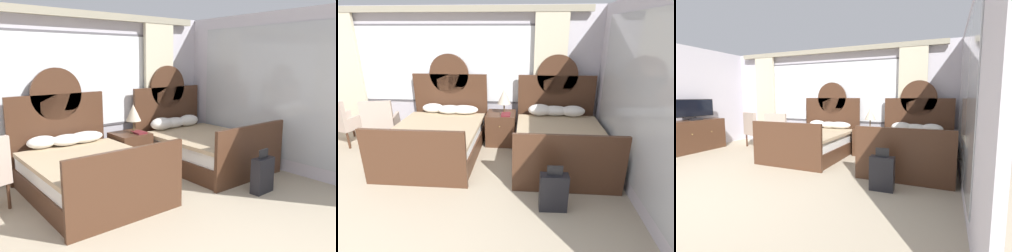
% 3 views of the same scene
% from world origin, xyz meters
% --- Properties ---
extents(wall_back_window, '(6.44, 0.22, 2.70)m').
position_xyz_m(wall_back_window, '(0.00, 4.06, 1.42)').
color(wall_back_window, silver).
rests_on(wall_back_window, ground_plane).
extents(wall_right_mirror, '(0.08, 4.66, 2.70)m').
position_xyz_m(wall_right_mirror, '(3.25, 1.76, 1.35)').
color(wall_right_mirror, silver).
rests_on(wall_right_mirror, ground_plane).
extents(bed_near_window, '(1.58, 2.14, 1.78)m').
position_xyz_m(bed_near_window, '(0.11, 2.91, 0.36)').
color(bed_near_window, '#472B1C').
rests_on(bed_near_window, ground_plane).
extents(bed_near_mirror, '(1.58, 2.14, 1.78)m').
position_xyz_m(bed_near_mirror, '(2.35, 2.92, 0.36)').
color(bed_near_mirror, '#472B1C').
rests_on(bed_near_mirror, ground_plane).
extents(nightstand_between_beds, '(0.58, 0.61, 0.64)m').
position_xyz_m(nightstand_between_beds, '(1.23, 3.53, 0.32)').
color(nightstand_between_beds, '#472B1C').
rests_on(nightstand_between_beds, ground_plane).
extents(table_lamp_on_nightstand, '(0.27, 0.27, 0.50)m').
position_xyz_m(table_lamp_on_nightstand, '(1.29, 3.51, 0.99)').
color(table_lamp_on_nightstand, brown).
rests_on(table_lamp_on_nightstand, nightstand_between_beds).
extents(book_on_nightstand, '(0.18, 0.26, 0.03)m').
position_xyz_m(book_on_nightstand, '(1.34, 3.41, 0.66)').
color(book_on_nightstand, maroon).
rests_on(book_on_nightstand, nightstand_between_beds).
extents(armchair_by_window_left, '(0.70, 0.70, 0.97)m').
position_xyz_m(armchair_by_window_left, '(-1.16, 3.20, 0.51)').
color(armchair_by_window_left, '#B29E8E').
rests_on(armchair_by_window_left, ground_plane).
extents(armchair_by_window_centre, '(0.73, 0.73, 0.97)m').
position_xyz_m(armchair_by_window_centre, '(-1.95, 3.20, 0.51)').
color(armchair_by_window_centre, '#B29E8E').
rests_on(armchair_by_window_centre, ground_plane).
extents(suitcase_on_floor, '(0.37, 0.17, 0.65)m').
position_xyz_m(suitcase_on_floor, '(2.12, 1.40, 0.26)').
color(suitcase_on_floor, black).
rests_on(suitcase_on_floor, ground_plane).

